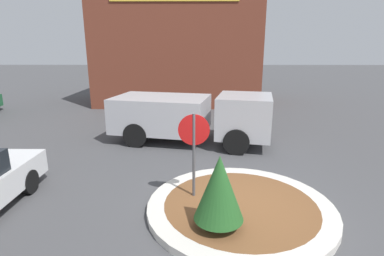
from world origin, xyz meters
The scene contains 6 objects.
ground_plane centered at (0.00, 0.00, 0.00)m, with size 120.00×120.00×0.00m, color #474749.
traffic_island centered at (0.00, 0.00, 0.08)m, with size 4.28×4.28×0.17m.
stop_sign centered at (-1.07, 0.40, 1.53)m, with size 0.73×0.07×2.21m.
island_shrub centered at (-0.58, -0.91, 1.02)m, with size 0.99×0.99×1.51m.
utility_truck centered at (-1.22, 5.25, 1.09)m, with size 6.44×3.57×1.93m.
storefront_building centered at (-2.21, 14.71, 3.70)m, with size 10.34×6.07×7.39m.
Camera 1 is at (-1.06, -6.20, 3.65)m, focal length 28.00 mm.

